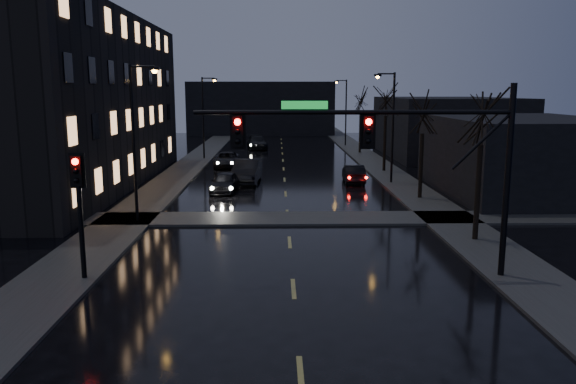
{
  "coord_description": "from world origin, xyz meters",
  "views": [
    {
      "loc": [
        -0.54,
        -10.44,
        6.75
      ],
      "look_at": [
        -0.17,
        9.09,
        3.2
      ],
      "focal_mm": 35.0,
      "sensor_mm": 36.0,
      "label": 1
    }
  ],
  "objects_px": {
    "oncoming_car_b": "(247,171)",
    "lead_car": "(354,174)",
    "oncoming_car_a": "(225,182)",
    "oncoming_car_d": "(257,142)",
    "oncoming_car_c": "(227,160)"
  },
  "relations": [
    {
      "from": "oncoming_car_b",
      "to": "lead_car",
      "type": "relative_size",
      "value": 1.28
    },
    {
      "from": "oncoming_car_a",
      "to": "oncoming_car_d",
      "type": "bearing_deg",
      "value": 92.79
    },
    {
      "from": "oncoming_car_b",
      "to": "oncoming_car_d",
      "type": "height_order",
      "value": "oncoming_car_b"
    },
    {
      "from": "oncoming_car_b",
      "to": "lead_car",
      "type": "height_order",
      "value": "oncoming_car_b"
    },
    {
      "from": "oncoming_car_a",
      "to": "oncoming_car_b",
      "type": "xyz_separation_m",
      "value": [
        1.27,
        3.87,
        0.17
      ]
    },
    {
      "from": "oncoming_car_a",
      "to": "oncoming_car_d",
      "type": "xyz_separation_m",
      "value": [
        1.16,
        28.25,
        0.08
      ]
    },
    {
      "from": "oncoming_car_b",
      "to": "lead_car",
      "type": "distance_m",
      "value": 7.91
    },
    {
      "from": "oncoming_car_b",
      "to": "oncoming_car_c",
      "type": "relative_size",
      "value": 1.07
    },
    {
      "from": "lead_car",
      "to": "oncoming_car_b",
      "type": "bearing_deg",
      "value": 1.69
    },
    {
      "from": "oncoming_car_d",
      "to": "oncoming_car_c",
      "type": "bearing_deg",
      "value": -105.56
    },
    {
      "from": "oncoming_car_c",
      "to": "lead_car",
      "type": "bearing_deg",
      "value": -43.15
    },
    {
      "from": "oncoming_car_c",
      "to": "oncoming_car_d",
      "type": "distance_m",
      "value": 15.82
    },
    {
      "from": "oncoming_car_a",
      "to": "oncoming_car_b",
      "type": "relative_size",
      "value": 0.77
    },
    {
      "from": "oncoming_car_b",
      "to": "oncoming_car_d",
      "type": "distance_m",
      "value": 24.38
    },
    {
      "from": "oncoming_car_b",
      "to": "oncoming_car_c",
      "type": "bearing_deg",
      "value": 108.81
    }
  ]
}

